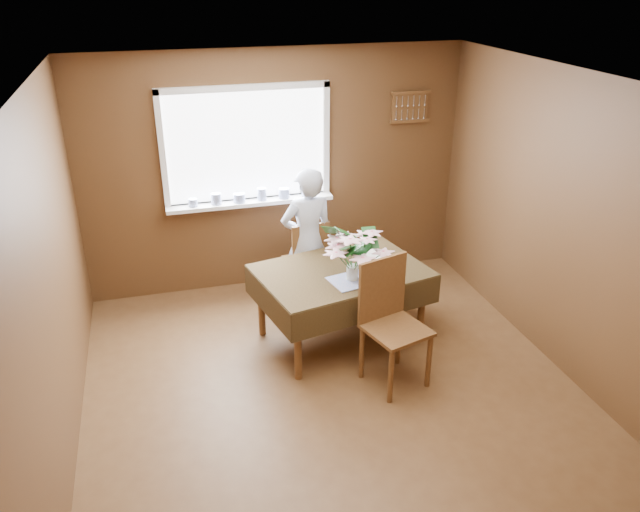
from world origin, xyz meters
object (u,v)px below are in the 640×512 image
object	(u,v)px
dining_table	(341,278)
chair_far	(307,259)
chair_near	(390,318)
seated_woman	(308,240)
flower_bouquet	(353,249)

from	to	relation	value
dining_table	chair_far	size ratio (longest dim) A/B	1.81
chair_far	chair_near	size ratio (longest dim) A/B	0.85
dining_table	chair_near	distance (m)	0.72
dining_table	chair_near	bearing A→B (deg)	-85.38
dining_table	chair_near	size ratio (longest dim) A/B	1.54
chair_near	seated_woman	xyz separation A→B (m)	(-0.35, 1.36, 0.17)
flower_bouquet	chair_near	bearing A→B (deg)	-70.52
chair_near	flower_bouquet	world-z (taller)	flower_bouquet
chair_far	flower_bouquet	world-z (taller)	flower_bouquet
seated_woman	flower_bouquet	bearing A→B (deg)	95.82
seated_woman	flower_bouquet	xyz separation A→B (m)	(0.18, -0.87, 0.27)
dining_table	chair_near	xyz separation A→B (m)	(0.21, -0.69, -0.05)
seated_woman	flower_bouquet	size ratio (longest dim) A/B	2.79
chair_far	flower_bouquet	distance (m)	1.10
seated_woman	flower_bouquet	world-z (taller)	seated_woman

